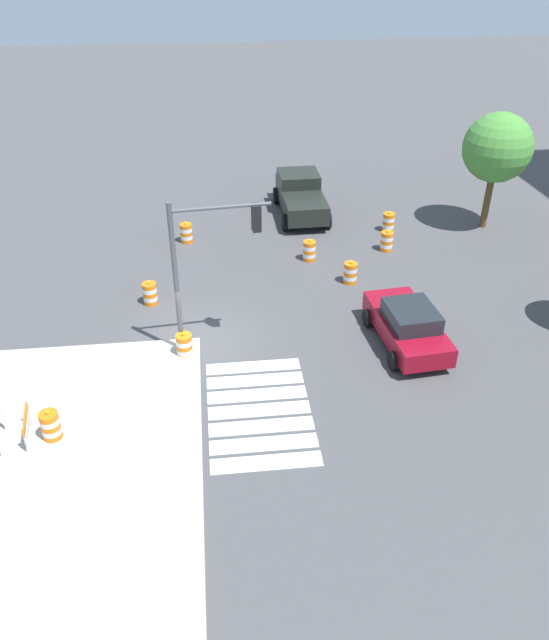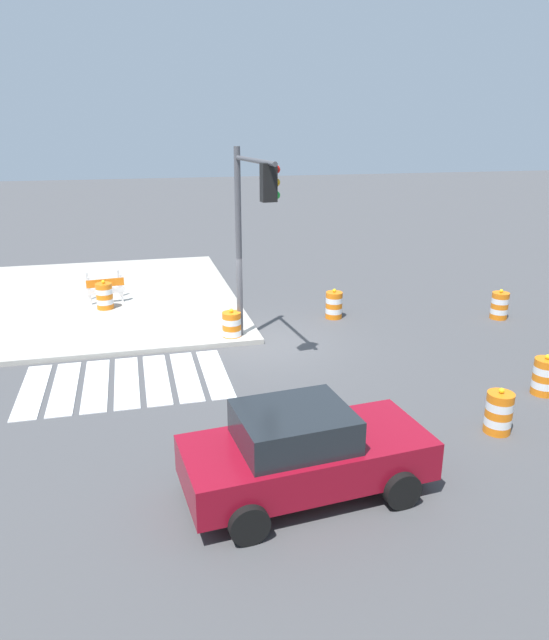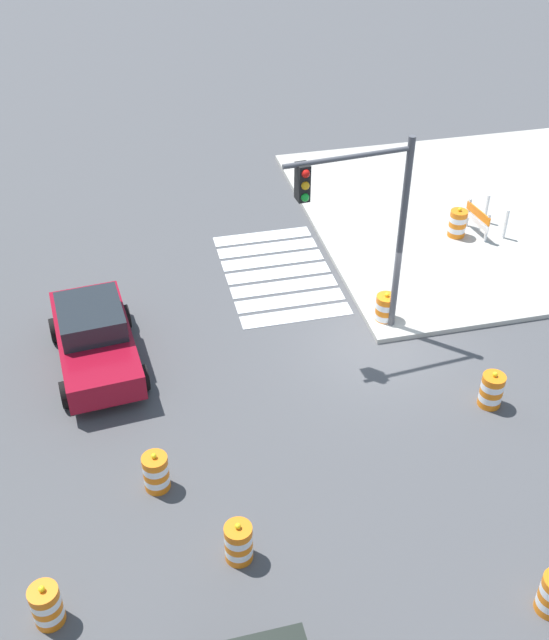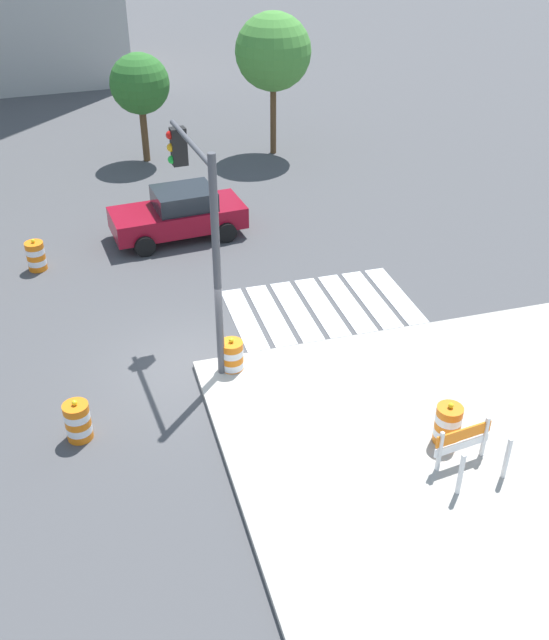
{
  "view_description": "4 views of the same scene",
  "coord_description": "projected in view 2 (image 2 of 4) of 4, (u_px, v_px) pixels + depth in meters",
  "views": [
    {
      "loc": [
        19.04,
        0.59,
        13.26
      ],
      "look_at": [
        0.51,
        2.68,
        1.06
      ],
      "focal_mm": 35.66,
      "sensor_mm": 36.0,
      "label": 1
    },
    {
      "loc": [
        3.63,
        15.87,
        6.17
      ],
      "look_at": [
        -0.02,
        1.21,
        1.15
      ],
      "focal_mm": 32.79,
      "sensor_mm": 36.0,
      "label": 2
    },
    {
      "loc": [
        -14.95,
        6.36,
        12.82
      ],
      "look_at": [
        0.26,
        2.79,
        1.11
      ],
      "focal_mm": 42.59,
      "sensor_mm": 36.0,
      "label": 3
    },
    {
      "loc": [
        -2.14,
        -14.65,
        10.76
      ],
      "look_at": [
        2.26,
        0.55,
        0.64
      ],
      "focal_mm": 41.06,
      "sensor_mm": 36.0,
      "label": 4
    }
  ],
  "objects": [
    {
      "name": "traffic_barrel_on_sidewalk",
      "position": [
        104.0,
        296.0,
        20.13
      ],
      "size": [
        0.56,
        0.56,
        1.02
      ],
      "color": "orange",
      "rests_on": "sidewalk_corner"
    },
    {
      "name": "sidewalk_corner",
      "position": [
        69.0,
        300.0,
        21.52
      ],
      "size": [
        12.0,
        12.0,
        0.15
      ],
      "primitive_type": "cube",
      "color": "#ADA89E",
      "rests_on": "ground"
    },
    {
      "name": "ground_plane",
      "position": [
        264.0,
        344.0,
        17.39
      ],
      "size": [
        120.0,
        120.0,
        0.0
      ],
      "primitive_type": "plane",
      "color": "#474749"
    },
    {
      "name": "traffic_barrel_crosswalk_end",
      "position": [
        499.0,
        413.0,
        12.26
      ],
      "size": [
        0.56,
        0.56,
        1.02
      ],
      "color": "orange",
      "rests_on": "ground"
    },
    {
      "name": "traffic_barrel_far_curb",
      "position": [
        545.0,
        376.0,
        14.03
      ],
      "size": [
        0.56,
        0.56,
        1.02
      ],
      "color": "orange",
      "rests_on": "ground"
    },
    {
      "name": "construction_barricade",
      "position": [
        105.0,
        287.0,
        20.86
      ],
      "size": [
        1.32,
        0.93,
        1.0
      ],
      "color": "silver",
      "rests_on": "sidewalk_corner"
    },
    {
      "name": "sports_car",
      "position": [
        304.0,
        451.0,
        10.12
      ],
      "size": [
        4.45,
        2.44,
        1.63
      ],
      "color": "maroon",
      "rests_on": "ground"
    },
    {
      "name": "traffic_barrel_near_corner",
      "position": [
        500.0,
        305.0,
        19.58
      ],
      "size": [
        0.56,
        0.56,
        1.02
      ],
      "color": "orange",
      "rests_on": "ground"
    },
    {
      "name": "traffic_barrel_median_near",
      "position": [
        232.0,
        327.0,
        17.52
      ],
      "size": [
        0.56,
        0.56,
        1.02
      ],
      "color": "orange",
      "rests_on": "ground"
    },
    {
      "name": "traffic_barrel_lane_center",
      "position": [
        334.0,
        305.0,
        19.63
      ],
      "size": [
        0.56,
        0.56,
        1.02
      ],
      "color": "orange",
      "rests_on": "ground"
    },
    {
      "name": "traffic_light_pole",
      "position": [
        250.0,
        215.0,
        15.56
      ],
      "size": [
        0.63,
        3.28,
        5.5
      ],
      "color": "#4C4C51",
      "rests_on": "sidewalk_corner"
    },
    {
      "name": "crosswalk_stripes",
      "position": [
        127.0,
        382.0,
        14.82
      ],
      "size": [
        5.1,
        3.2,
        0.02
      ],
      "color": "silver",
      "rests_on": "ground"
    }
  ]
}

